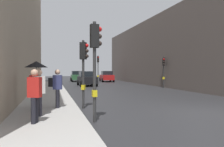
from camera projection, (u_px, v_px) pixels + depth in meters
ground_plane at (203, 113)px, 9.31m from camera, size 120.00×120.00×0.00m
sidewalk_kerb at (49, 99)px, 13.22m from camera, size 2.79×40.00×0.16m
building_facade_right at (186, 53)px, 28.68m from camera, size 12.00×32.28×8.40m
traffic_light_mid_street at (164, 67)px, 22.26m from camera, size 0.34×0.45×3.31m
traffic_light_near_left at (95, 53)px, 7.60m from camera, size 0.44×0.26×3.66m
traffic_light_near_right at (84, 61)px, 10.31m from camera, size 0.45×0.35×3.37m
traffic_light_far_median at (98, 64)px, 29.64m from camera, size 0.24×0.43×3.96m
car_dark_suv at (87, 79)px, 25.47m from camera, size 2.06×4.22×1.76m
car_green_estate at (77, 76)px, 35.64m from camera, size 2.11×4.25×1.76m
car_red_sedan at (107, 76)px, 34.47m from camera, size 2.28×4.33×1.76m
pedestrian_with_umbrella at (36, 71)px, 9.31m from camera, size 1.00×1.00×2.14m
pedestrian_with_black_backpack at (38, 90)px, 7.90m from camera, size 0.65×0.44×1.77m
pedestrian_with_grey_backpack at (57, 86)px, 9.66m from camera, size 0.63×0.38×1.77m
pedestrian_in_red_jacket at (35, 94)px, 6.85m from camera, size 0.47×0.38×1.77m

